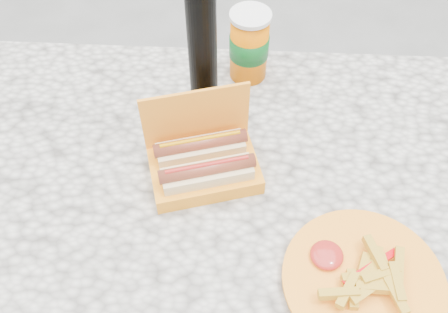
{
  "coord_description": "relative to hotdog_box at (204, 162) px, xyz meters",
  "views": [
    {
      "loc": [
        0.07,
        -0.5,
        1.51
      ],
      "look_at": [
        0.04,
        0.05,
        0.8
      ],
      "focal_mm": 40.0,
      "sensor_mm": 36.0,
      "label": 1
    }
  ],
  "objects": [
    {
      "name": "picnic_table",
      "position": [
        -0.01,
        -0.04,
        -0.14
      ],
      "size": [
        1.2,
        0.8,
        0.75
      ],
      "color": "beige",
      "rests_on": "ground"
    },
    {
      "name": "hotdog_box",
      "position": [
        0.0,
        0.0,
        0.0
      ],
      "size": [
        0.22,
        0.18,
        0.16
      ],
      "rotation": [
        0.0,
        0.0,
        0.28
      ],
      "color": "orange",
      "rests_on": "picnic_table"
    },
    {
      "name": "fries_plate",
      "position": [
        0.27,
        -0.21,
        -0.02
      ],
      "size": [
        0.27,
        0.38,
        0.05
      ],
      "rotation": [
        0.0,
        0.0,
        0.29
      ],
      "color": "#EBCF02",
      "rests_on": "picnic_table"
    },
    {
      "name": "soda_cup",
      "position": [
        0.07,
        0.28,
        0.04
      ],
      "size": [
        0.08,
        0.08,
        0.16
      ],
      "rotation": [
        0.0,
        0.0,
        0.09
      ],
      "color": "#F66F00",
      "rests_on": "picnic_table"
    }
  ]
}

